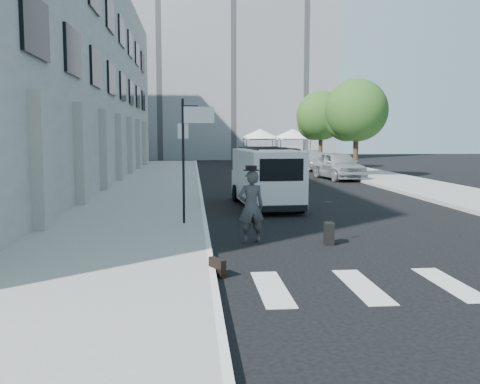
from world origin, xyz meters
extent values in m
plane|color=black|center=(0.00, 0.00, 0.00)|extent=(120.00, 120.00, 0.00)
cube|color=gray|center=(-4.25, 16.00, 0.07)|extent=(4.50, 48.00, 0.15)
cube|color=gray|center=(9.00, 20.00, 0.07)|extent=(4.00, 56.00, 0.15)
cube|color=gray|center=(-11.50, 18.00, 6.00)|extent=(10.00, 44.00, 12.00)
cube|color=slate|center=(2.00, 50.00, 12.50)|extent=(22.00, 12.00, 25.00)
cylinder|color=black|center=(-2.60, 3.20, 1.90)|extent=(0.07, 0.07, 3.50)
cube|color=white|center=(-2.60, 3.22, 2.75)|extent=(0.30, 0.03, 0.42)
cube|color=white|center=(-2.15, 3.20, 3.20)|extent=(0.85, 0.06, 0.45)
cylinder|color=black|center=(7.60, 20.00, 1.40)|extent=(0.32, 0.32, 2.80)
sphere|color=#204516|center=(7.60, 20.00, 4.13)|extent=(3.80, 3.80, 3.80)
sphere|color=#204516|center=(7.20, 20.60, 3.56)|extent=(2.66, 2.66, 2.66)
cylinder|color=black|center=(7.60, 29.00, 1.40)|extent=(0.32, 0.32, 2.80)
sphere|color=#204516|center=(7.60, 29.00, 4.13)|extent=(3.80, 3.80, 3.80)
sphere|color=#204516|center=(7.20, 29.60, 3.56)|extent=(2.66, 2.66, 2.66)
cylinder|color=black|center=(2.60, 36.60, 1.10)|extent=(0.06, 0.06, 2.20)
cylinder|color=black|center=(5.40, 36.60, 1.10)|extent=(0.06, 0.06, 2.20)
cylinder|color=black|center=(2.60, 39.40, 1.10)|extent=(0.06, 0.06, 2.20)
cylinder|color=black|center=(5.40, 39.40, 1.10)|extent=(0.06, 0.06, 2.20)
cube|color=white|center=(4.00, 38.00, 2.25)|extent=(3.00, 3.00, 0.12)
cone|color=white|center=(4.00, 38.00, 2.75)|extent=(4.00, 4.00, 0.90)
cylinder|color=black|center=(5.80, 37.10, 1.10)|extent=(0.06, 0.06, 2.20)
cylinder|color=black|center=(8.60, 37.10, 1.10)|extent=(0.06, 0.06, 2.20)
cylinder|color=black|center=(5.80, 39.90, 1.10)|extent=(0.06, 0.06, 2.20)
cylinder|color=black|center=(8.60, 39.90, 1.10)|extent=(0.06, 0.06, 2.20)
cube|color=white|center=(7.20, 38.50, 2.25)|extent=(3.00, 3.00, 0.12)
cone|color=white|center=(7.20, 38.50, 2.75)|extent=(4.00, 4.00, 0.90)
imported|color=#39393B|center=(-0.92, 1.02, 0.89)|extent=(0.70, 0.52, 1.78)
cube|color=black|center=(-1.90, -2.10, 0.17)|extent=(0.32, 0.44, 0.34)
cube|color=black|center=(0.94, 0.62, 0.27)|extent=(0.28, 0.39, 0.53)
cylinder|color=black|center=(0.87, 0.79, 0.76)|extent=(0.02, 0.02, 0.50)
cylinder|color=black|center=(1.06, 0.77, 0.76)|extent=(0.02, 0.02, 0.50)
cube|color=black|center=(0.96, 0.78, 1.01)|extent=(0.20, 0.06, 0.03)
cube|color=silver|center=(0.34, 7.39, 1.14)|extent=(2.11, 4.96, 1.89)
cube|color=silver|center=(0.17, 10.04, 0.67)|extent=(1.76, 0.92, 0.99)
cube|color=black|center=(0.50, 4.99, 1.53)|extent=(1.44, 0.16, 0.72)
cylinder|color=black|center=(-0.62, 9.04, 0.34)|extent=(0.30, 0.70, 0.68)
cylinder|color=black|center=(1.08, 9.15, 0.34)|extent=(0.30, 0.70, 0.68)
cylinder|color=black|center=(-0.40, 5.73, 0.34)|extent=(0.30, 0.70, 0.68)
cylinder|color=black|center=(1.30, 5.84, 0.34)|extent=(0.30, 0.70, 0.68)
imported|color=#A2A6AA|center=(6.33, 19.20, 0.83)|extent=(2.52, 5.09, 1.67)
imported|color=#55585C|center=(6.80, 26.82, 0.66)|extent=(1.82, 4.16, 1.33)
imported|color=#B3B7BC|center=(6.80, 28.26, 0.73)|extent=(2.46, 5.20, 1.47)
camera|label=1|loc=(-2.35, -11.91, 2.65)|focal=40.00mm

